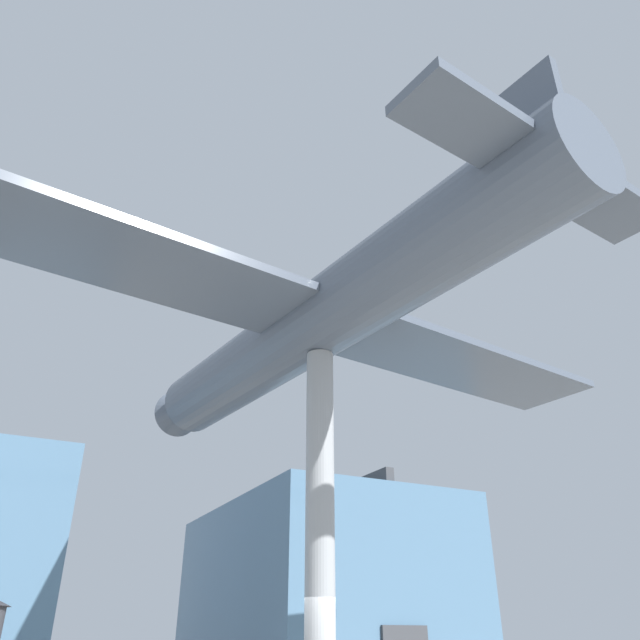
# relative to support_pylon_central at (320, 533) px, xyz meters

# --- Properties ---
(glass_pavilion_right) EXTENTS (8.60, 13.26, 7.76)m
(glass_pavilion_right) POSITION_rel_support_pylon_central_xyz_m (7.73, 15.66, 0.01)
(glass_pavilion_right) COLOR slate
(glass_pavilion_right) RESTS_ON ground_plane
(support_pylon_central) EXTENTS (0.55, 0.55, 7.17)m
(support_pylon_central) POSITION_rel_support_pylon_central_xyz_m (0.00, 0.00, 0.00)
(support_pylon_central) COLOR #999EA3
(support_pylon_central) RESTS_ON ground_plane
(suspended_airplane) EXTENTS (16.59, 14.60, 2.76)m
(suspended_airplane) POSITION_rel_support_pylon_central_xyz_m (-0.03, 0.18, 4.41)
(suspended_airplane) COLOR #4C5666
(suspended_airplane) RESTS_ON support_pylon_central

